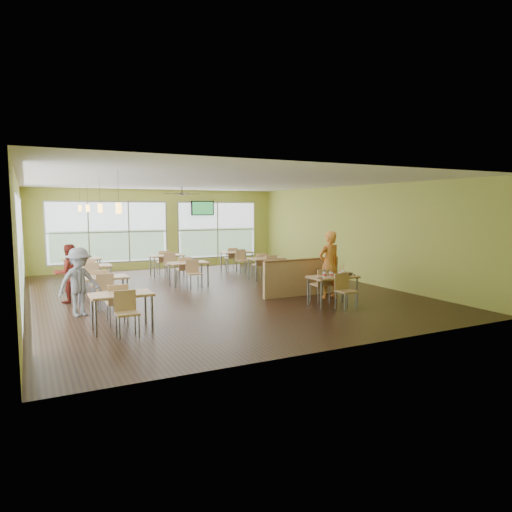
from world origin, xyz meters
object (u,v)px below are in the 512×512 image
main_table (333,281)px  food_basket (348,274)px  man_plaid (329,265)px  half_wall_divider (302,277)px

main_table → food_basket: (0.45, -0.02, 0.15)m
man_plaid → food_basket: 0.89m
main_table → man_plaid: size_ratio=0.83×
main_table → man_plaid: 1.04m
man_plaid → food_basket: (-0.06, -0.88, -0.13)m
main_table → half_wall_divider: size_ratio=0.63×
half_wall_divider → main_table: bearing=-90.0°
main_table → half_wall_divider: half_wall_divider is taller
half_wall_divider → man_plaid: size_ratio=1.31×
man_plaid → food_basket: man_plaid is taller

